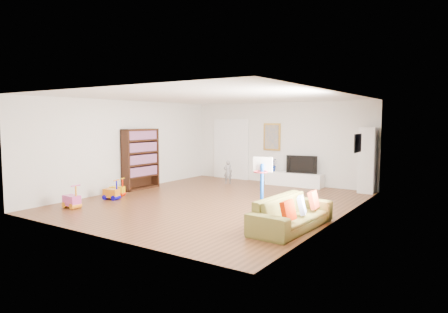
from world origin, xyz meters
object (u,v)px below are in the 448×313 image
Objects in this scene: bookshelf at (141,159)px; basketball_hoop at (260,191)px; media_console at (294,179)px; sofa at (292,213)px.

bookshelf reaches higher than basketball_hoop.
sofa is at bearing -68.59° from media_console.
bookshelf is 0.87× the size of sofa.
media_console is 0.88× the size of sofa.
bookshelf reaches higher than sofa.
media_console is 5.04m from basketball_hoop.
sofa is (5.74, -1.62, -0.61)m from bookshelf.
basketball_hoop is (1.37, -4.83, 0.47)m from media_console.
basketball_hoop is (-0.67, -0.09, 0.38)m from sofa.
basketball_hoop reaches higher than media_console.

